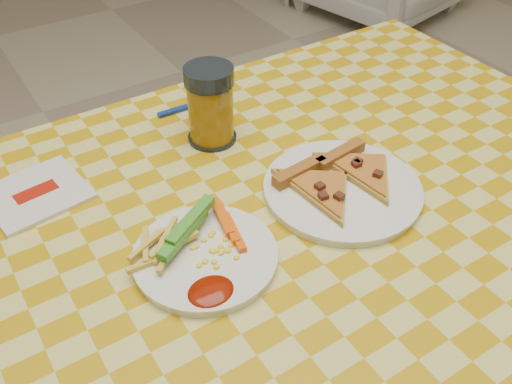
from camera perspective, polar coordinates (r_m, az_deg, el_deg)
table at (r=0.89m, az=2.28°, el=-6.26°), size 1.28×0.88×0.76m
plate_left at (r=0.78m, az=-5.08°, el=-6.57°), size 0.24×0.24×0.01m
plate_right at (r=0.89m, az=8.61°, el=0.17°), size 0.25×0.25×0.01m
fries_veggies at (r=0.78m, az=-6.26°, el=-5.25°), size 0.18×0.17×0.04m
pizza_slices at (r=0.89m, az=8.24°, el=1.43°), size 0.22×0.20×0.02m
drink_glass at (r=0.97m, az=-4.58°, el=8.61°), size 0.09×0.09×0.14m
napkin at (r=0.94m, az=-21.11°, el=-0.14°), size 0.16×0.15×0.01m
fork at (r=1.10m, az=-6.17°, el=8.70°), size 0.14×0.02×0.01m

